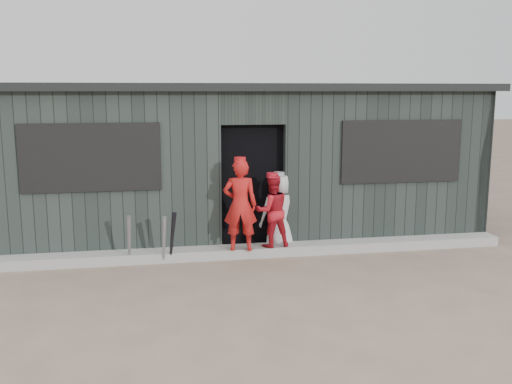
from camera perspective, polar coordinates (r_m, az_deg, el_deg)
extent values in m
plane|color=#766051|center=(7.16, 2.62, -10.42)|extent=(80.00, 80.00, 0.00)
cube|color=#969792|center=(8.83, -0.02, -5.90)|extent=(8.00, 0.36, 0.15)
cone|color=gray|center=(8.44, -12.57, -4.71)|extent=(0.10, 0.29, 0.77)
cone|color=gray|center=(8.38, -9.18, -4.79)|extent=(0.11, 0.27, 0.75)
cone|color=black|center=(8.38, -8.38, -4.57)|extent=(0.15, 0.31, 0.80)
imported|color=red|center=(8.45, -1.60, -1.31)|extent=(0.55, 0.41, 1.38)
imported|color=#B51621|center=(8.68, 1.61, -1.88)|extent=(0.59, 0.49, 1.12)
imported|color=silver|center=(8.99, 2.29, -2.05)|extent=(0.67, 0.51, 1.24)
cube|color=black|center=(10.23, -1.71, 2.74)|extent=(7.60, 2.70, 2.20)
cube|color=#2B3430|center=(8.75, -15.02, 1.49)|extent=(3.50, 0.20, 2.50)
cube|color=#28302D|center=(9.50, 13.15, 2.22)|extent=(3.50, 0.20, 2.50)
cube|color=#272F2C|center=(8.77, -0.35, 8.41)|extent=(1.00, 0.20, 0.50)
cube|color=#2B3330|center=(10.39, -23.51, 2.30)|extent=(0.20, 3.00, 2.50)
cube|color=#262D2B|center=(11.47, 17.97, 3.30)|extent=(0.20, 3.00, 2.50)
cube|color=#2C3430|center=(11.60, -2.75, 3.86)|extent=(8.00, 0.20, 2.50)
cube|color=black|center=(10.15, -1.75, 10.38)|extent=(8.30, 3.30, 0.12)
cube|color=black|center=(8.61, -16.17, 3.31)|extent=(2.00, 0.04, 1.00)
cube|color=black|center=(9.42, 14.35, 3.94)|extent=(2.00, 0.04, 1.00)
cube|color=black|center=(9.11, -2.19, 2.79)|extent=(0.21, 0.21, 0.81)
cube|color=black|center=(9.39, 0.11, 2.71)|extent=(0.21, 0.19, 0.77)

